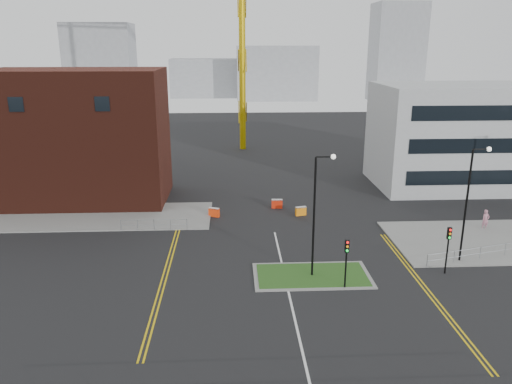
# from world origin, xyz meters

# --- Properties ---
(ground) EXTENTS (200.00, 200.00, 0.00)m
(ground) POSITION_xyz_m (0.00, 0.00, 0.00)
(ground) COLOR black
(ground) RESTS_ON ground
(pavement_left) EXTENTS (28.00, 8.00, 0.12)m
(pavement_left) POSITION_xyz_m (-20.00, 22.00, 0.06)
(pavement_left) COLOR slate
(pavement_left) RESTS_ON ground
(island_kerb) EXTENTS (8.60, 4.60, 0.08)m
(island_kerb) POSITION_xyz_m (2.00, 8.00, 0.04)
(island_kerb) COLOR slate
(island_kerb) RESTS_ON ground
(grass_island) EXTENTS (8.00, 4.00, 0.12)m
(grass_island) POSITION_xyz_m (2.00, 8.00, 0.06)
(grass_island) COLOR #2A501A
(grass_island) RESTS_ON ground
(brick_building) EXTENTS (24.20, 10.07, 14.24)m
(brick_building) POSITION_xyz_m (-22.97, 28.00, 6.85)
(brick_building) COLOR #401810
(brick_building) RESTS_ON ground
(office_block) EXTENTS (25.00, 12.20, 12.00)m
(office_block) POSITION_xyz_m (26.01, 31.97, 6.00)
(office_block) COLOR #A5A8AA
(office_block) RESTS_ON ground
(streetlamp_island) EXTENTS (1.46, 0.36, 9.18)m
(streetlamp_island) POSITION_xyz_m (2.22, 8.00, 5.41)
(streetlamp_island) COLOR black
(streetlamp_island) RESTS_ON ground
(streetlamp_right_near) EXTENTS (1.46, 0.36, 9.18)m
(streetlamp_right_near) POSITION_xyz_m (14.22, 10.00, 5.41)
(streetlamp_right_near) COLOR black
(streetlamp_right_near) RESTS_ON ground
(traffic_light_island) EXTENTS (0.28, 0.33, 3.65)m
(traffic_light_island) POSITION_xyz_m (4.00, 5.98, 2.57)
(traffic_light_island) COLOR black
(traffic_light_island) RESTS_ON ground
(traffic_light_right) EXTENTS (0.28, 0.33, 3.65)m
(traffic_light_right) POSITION_xyz_m (12.00, 7.98, 2.57)
(traffic_light_right) COLOR black
(traffic_light_right) RESTS_ON ground
(railing_left) EXTENTS (6.05, 0.05, 1.10)m
(railing_left) POSITION_xyz_m (-11.00, 18.00, 0.74)
(railing_left) COLOR gray
(railing_left) RESTS_ON ground
(centre_line) EXTENTS (0.15, 30.00, 0.01)m
(centre_line) POSITION_xyz_m (0.00, 2.00, 0.01)
(centre_line) COLOR silver
(centre_line) RESTS_ON ground
(yellow_left_a) EXTENTS (0.12, 24.00, 0.01)m
(yellow_left_a) POSITION_xyz_m (-9.00, 10.00, 0.01)
(yellow_left_a) COLOR gold
(yellow_left_a) RESTS_ON ground
(yellow_left_b) EXTENTS (0.12, 24.00, 0.01)m
(yellow_left_b) POSITION_xyz_m (-8.70, 10.00, 0.01)
(yellow_left_b) COLOR gold
(yellow_left_b) RESTS_ON ground
(yellow_right_a) EXTENTS (0.12, 20.00, 0.01)m
(yellow_right_a) POSITION_xyz_m (9.50, 6.00, 0.01)
(yellow_right_a) COLOR gold
(yellow_right_a) RESTS_ON ground
(yellow_right_b) EXTENTS (0.12, 20.00, 0.01)m
(yellow_right_b) POSITION_xyz_m (9.80, 6.00, 0.01)
(yellow_right_b) COLOR gold
(yellow_right_b) RESTS_ON ground
(skyline_a) EXTENTS (18.00, 12.00, 22.00)m
(skyline_a) POSITION_xyz_m (-40.00, 120.00, 11.00)
(skyline_a) COLOR gray
(skyline_a) RESTS_ON ground
(skyline_b) EXTENTS (24.00, 12.00, 16.00)m
(skyline_b) POSITION_xyz_m (10.00, 130.00, 8.00)
(skyline_b) COLOR gray
(skyline_b) RESTS_ON ground
(skyline_c) EXTENTS (14.00, 12.00, 28.00)m
(skyline_c) POSITION_xyz_m (45.00, 125.00, 14.00)
(skyline_c) COLOR gray
(skyline_c) RESTS_ON ground
(skyline_d) EXTENTS (30.00, 12.00, 12.00)m
(skyline_d) POSITION_xyz_m (-8.00, 140.00, 6.00)
(skyline_d) COLOR gray
(skyline_d) RESTS_ON ground
(pedestrian) EXTENTS (0.77, 0.57, 1.93)m
(pedestrian) POSITION_xyz_m (19.39, 16.76, 0.96)
(pedestrian) COLOR #B8778A
(pedestrian) RESTS_ON ground
(barrier_left) EXTENTS (1.12, 0.74, 0.90)m
(barrier_left) POSITION_xyz_m (-5.64, 21.63, 0.49)
(barrier_left) COLOR #FF3D0E
(barrier_left) RESTS_ON ground
(barrier_mid) EXTENTS (1.12, 0.62, 0.90)m
(barrier_mid) POSITION_xyz_m (3.00, 21.59, 0.49)
(barrier_mid) COLOR orange
(barrier_mid) RESTS_ON ground
(barrier_right) EXTENTS (1.16, 0.47, 0.95)m
(barrier_right) POSITION_xyz_m (0.84, 24.00, 0.52)
(barrier_right) COLOR red
(barrier_right) RESTS_ON ground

